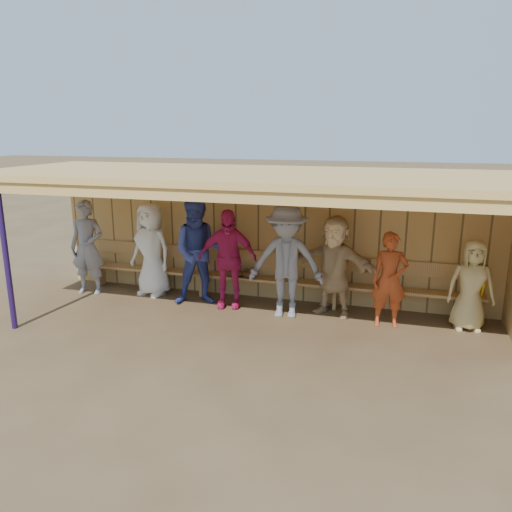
{
  "coord_description": "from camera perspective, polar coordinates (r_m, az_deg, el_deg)",
  "views": [
    {
      "loc": [
        2.35,
        -7.58,
        3.16
      ],
      "look_at": [
        0.0,
        0.35,
        1.05
      ],
      "focal_mm": 35.0,
      "sensor_mm": 36.0,
      "label": 1
    }
  ],
  "objects": [
    {
      "name": "player_c",
      "position": [
        9.14,
        -6.52,
        0.51
      ],
      "size": [
        1.17,
        1.05,
        1.99
      ],
      "primitive_type": "imported",
      "rotation": [
        0.0,
        0.0,
        0.36
      ],
      "color": "#39479D",
      "rests_on": "ground"
    },
    {
      "name": "player_a",
      "position": [
        10.25,
        -18.71,
        0.94
      ],
      "size": [
        0.73,
        0.54,
        1.85
      ],
      "primitive_type": "imported",
      "rotation": [
        0.0,
        0.0,
        0.15
      ],
      "color": "gray",
      "rests_on": "ground"
    },
    {
      "name": "player_h",
      "position": [
        8.66,
        23.37,
        -3.1
      ],
      "size": [
        0.77,
        0.54,
        1.49
      ],
      "primitive_type": "imported",
      "rotation": [
        0.0,
        0.0,
        0.1
      ],
      "color": "#D3BA76",
      "rests_on": "ground"
    },
    {
      "name": "bench",
      "position": [
        9.38,
        1.33,
        -1.99
      ],
      "size": [
        7.6,
        0.34,
        0.93
      ],
      "color": "tan",
      "rests_on": "ground"
    },
    {
      "name": "player_g",
      "position": [
        8.37,
        15.01,
        -2.65
      ],
      "size": [
        0.62,
        0.44,
        1.57
      ],
      "primitive_type": "imported",
      "rotation": [
        0.0,
        0.0,
        0.12
      ],
      "color": "#B2421C",
      "rests_on": "ground"
    },
    {
      "name": "dugout_structure",
      "position": [
        8.62,
        3.12,
        4.51
      ],
      "size": [
        8.8,
        3.2,
        2.5
      ],
      "color": "tan",
      "rests_on": "ground"
    },
    {
      "name": "ground",
      "position": [
        8.54,
        -0.67,
        -7.4
      ],
      "size": [
        90.0,
        90.0,
        0.0
      ],
      "primitive_type": "plane",
      "color": "brown",
      "rests_on": "ground"
    },
    {
      "name": "player_d",
      "position": [
        8.97,
        -3.27,
        -0.31
      ],
      "size": [
        1.12,
        0.63,
        1.8
      ],
      "primitive_type": "imported",
      "rotation": [
        0.0,
        0.0,
        0.19
      ],
      "color": "#D0215E",
      "rests_on": "ground"
    },
    {
      "name": "player_b",
      "position": [
        9.83,
        -11.88,
        0.73
      ],
      "size": [
        0.99,
        0.76,
        1.81
      ],
      "primitive_type": "imported",
      "rotation": [
        0.0,
        0.0,
        -0.23
      ],
      "color": "white",
      "rests_on": "ground"
    },
    {
      "name": "dugout_equipment",
      "position": [
        9.45,
        -2.44,
        -2.12
      ],
      "size": [
        7.52,
        0.62,
        0.8
      ],
      "color": "yellow",
      "rests_on": "ground"
    },
    {
      "name": "player_e",
      "position": [
        8.48,
        3.47,
        -0.63
      ],
      "size": [
        1.33,
        0.86,
        1.96
      ],
      "primitive_type": "imported",
      "rotation": [
        0.0,
        0.0,
        0.11
      ],
      "color": "gray",
      "rests_on": "ground"
    },
    {
      "name": "player_f",
      "position": [
        8.68,
        8.93,
        -1.11
      ],
      "size": [
        1.71,
        0.95,
        1.76
      ],
      "primitive_type": "imported",
      "rotation": [
        0.0,
        0.0,
        -0.28
      ],
      "color": "#D9B07A",
      "rests_on": "ground"
    }
  ]
}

